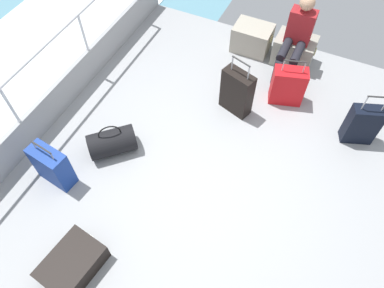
# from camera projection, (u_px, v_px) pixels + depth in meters

# --- Properties ---
(ground_plane) EXTENTS (4.40, 5.20, 0.06)m
(ground_plane) POSITION_uv_depth(u_px,v_px,m) (212.00, 165.00, 4.44)
(ground_plane) COLOR #939699
(gunwale_port) EXTENTS (0.06, 5.20, 0.45)m
(gunwale_port) POSITION_uv_depth(u_px,v_px,m) (62.00, 95.00, 4.76)
(gunwale_port) COLOR #939699
(gunwale_port) RESTS_ON ground_plane
(railing_port) EXTENTS (0.04, 4.20, 1.02)m
(railing_port) POSITION_uv_depth(u_px,v_px,m) (48.00, 63.00, 4.31)
(railing_port) COLOR silver
(railing_port) RESTS_ON ground_plane
(cargo_crate_0) EXTENTS (0.59, 0.42, 0.41)m
(cargo_crate_0) POSITION_uv_depth(u_px,v_px,m) (252.00, 38.00, 5.46)
(cargo_crate_0) COLOR #9E9989
(cargo_crate_0) RESTS_ON ground_plane
(cargo_crate_1) EXTENTS (0.60, 0.42, 0.42)m
(cargo_crate_1) POSITION_uv_depth(u_px,v_px,m) (294.00, 50.00, 5.29)
(cargo_crate_1) COLOR gray
(cargo_crate_1) RESTS_ON ground_plane
(passenger_seated) EXTENTS (0.34, 0.66, 1.12)m
(passenger_seated) POSITION_uv_depth(u_px,v_px,m) (297.00, 36.00, 4.88)
(passenger_seated) COLOR maroon
(passenger_seated) RESTS_ON ground_plane
(suitcase_0) EXTENTS (0.52, 0.67, 0.23)m
(suitcase_0) POSITION_uv_depth(u_px,v_px,m) (72.00, 264.00, 3.59)
(suitcase_0) COLOR black
(suitcase_0) RESTS_ON ground_plane
(suitcase_1) EXTENTS (0.42, 0.30, 0.78)m
(suitcase_1) POSITION_uv_depth(u_px,v_px,m) (362.00, 124.00, 4.40)
(suitcase_1) COLOR black
(suitcase_1) RESTS_ON ground_plane
(suitcase_2) EXTENTS (0.47, 0.27, 0.64)m
(suitcase_2) POSITION_uv_depth(u_px,v_px,m) (52.00, 166.00, 4.08)
(suitcase_2) COLOR navy
(suitcase_2) RESTS_ON ground_plane
(suitcase_3) EXTENTS (0.45, 0.31, 0.85)m
(suitcase_3) POSITION_uv_depth(u_px,v_px,m) (237.00, 92.00, 4.66)
(suitcase_3) COLOR black
(suitcase_3) RESTS_ON ground_plane
(suitcase_4) EXTENTS (0.48, 0.34, 0.70)m
(suitcase_4) POSITION_uv_depth(u_px,v_px,m) (288.00, 86.00, 4.80)
(suitcase_4) COLOR red
(suitcase_4) RESTS_ON ground_plane
(duffel_bag) EXTENTS (0.63, 0.62, 0.47)m
(duffel_bag) POSITION_uv_depth(u_px,v_px,m) (112.00, 142.00, 4.40)
(duffel_bag) COLOR black
(duffel_bag) RESTS_ON ground_plane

